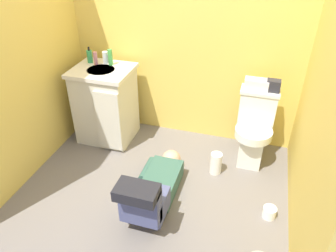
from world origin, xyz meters
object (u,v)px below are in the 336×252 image
(paper_towel_roll, at_px, (216,163))
(soap_dispenser, at_px, (90,56))
(vanity_cabinet, at_px, (106,104))
(bottle_green, at_px, (110,57))
(faucet, at_px, (107,59))
(bottle_clear, at_px, (105,57))
(toilet, at_px, (254,129))
(toilet_paper_roll, at_px, (269,212))
(tissue_box, at_px, (257,84))
(bottle_pink, at_px, (95,58))
(person_plumber, at_px, (154,188))
(toiletry_bag, at_px, (273,86))

(paper_towel_roll, bearing_deg, soap_dispenser, 164.74)
(vanity_cabinet, xyz_separation_m, bottle_green, (0.04, 0.12, 0.48))
(faucet, relative_size, bottle_clear, 0.80)
(toilet, bearing_deg, toilet_paper_roll, -73.20)
(tissue_box, distance_m, bottle_clear, 1.55)
(tissue_box, distance_m, toilet_paper_roll, 1.16)
(tissue_box, xyz_separation_m, bottle_clear, (-1.54, 0.01, 0.08))
(toilet, distance_m, soap_dispenser, 1.83)
(faucet, distance_m, tissue_box, 1.52)
(tissue_box, height_order, paper_towel_roll, tissue_box)
(bottle_pink, bearing_deg, bottle_clear, 33.10)
(tissue_box, bearing_deg, faucet, 179.73)
(toilet, xyz_separation_m, person_plumber, (-0.74, -0.88, -0.19))
(toiletry_bag, distance_m, bottle_green, 1.63)
(vanity_cabinet, xyz_separation_m, tissue_box, (1.52, 0.14, 0.38))
(bottle_green, xyz_separation_m, paper_towel_roll, (1.22, -0.40, -0.79))
(person_plumber, bearing_deg, tissue_box, 54.39)
(soap_dispenser, height_order, bottle_clear, soap_dispenser)
(tissue_box, bearing_deg, vanity_cabinet, -174.77)
(vanity_cabinet, bearing_deg, toiletry_bag, 4.76)
(soap_dispenser, distance_m, toilet_paper_roll, 2.30)
(toiletry_bag, bearing_deg, toilet_paper_roll, -81.83)
(vanity_cabinet, height_order, paper_towel_roll, vanity_cabinet)
(bottle_pink, height_order, bottle_green, bottle_green)
(faucet, bearing_deg, bottle_green, -24.06)
(bottle_clear, relative_size, paper_towel_roll, 0.56)
(faucet, height_order, bottle_clear, bottle_clear)
(toiletry_bag, height_order, bottle_pink, bottle_pink)
(paper_towel_roll, bearing_deg, bottle_clear, 161.76)
(tissue_box, distance_m, soap_dispenser, 1.71)
(bottle_green, height_order, paper_towel_roll, bottle_green)
(faucet, relative_size, paper_towel_roll, 0.45)
(vanity_cabinet, distance_m, bottle_green, 0.50)
(soap_dispenser, xyz_separation_m, bottle_pink, (0.08, -0.03, -0.00))
(person_plumber, distance_m, bottle_green, 1.43)
(bottle_green, bearing_deg, toilet, -2.88)
(person_plumber, bearing_deg, bottle_green, 129.18)
(faucet, xyz_separation_m, bottle_pink, (-0.11, -0.05, 0.02))
(person_plumber, bearing_deg, faucet, 130.23)
(paper_towel_roll, relative_size, toilet_paper_roll, 2.03)
(toilet, distance_m, toilet_paper_roll, 0.84)
(toilet, relative_size, paper_towel_roll, 3.37)
(vanity_cabinet, xyz_separation_m, bottle_pink, (-0.11, 0.10, 0.47))
(toiletry_bag, distance_m, soap_dispenser, 1.86)
(soap_dispenser, bearing_deg, toiletry_bag, 0.40)
(soap_dispenser, distance_m, paper_towel_roll, 1.70)
(toilet, distance_m, paper_towel_roll, 0.51)
(toilet, xyz_separation_m, vanity_cabinet, (-1.56, -0.05, 0.05))
(tissue_box, bearing_deg, paper_towel_roll, -121.88)
(person_plumber, bearing_deg, paper_towel_roll, 51.85)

